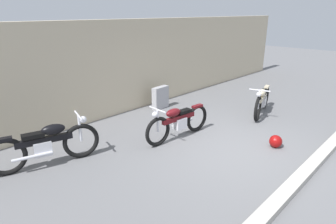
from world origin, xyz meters
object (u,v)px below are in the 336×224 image
(motorcycle_black, at_px, (46,144))
(helmet, at_px, (276,141))
(stone_marker, at_px, (160,98))
(motorcycle_cream, at_px, (262,100))
(motorcycle_maroon, at_px, (178,122))

(motorcycle_black, bearing_deg, helmet, -20.54)
(stone_marker, relative_size, helmet, 2.42)
(motorcycle_cream, height_order, motorcycle_black, motorcycle_black)
(stone_marker, relative_size, motorcycle_maroon, 0.35)
(motorcycle_maroon, relative_size, motorcycle_black, 0.95)
(motorcycle_maroon, bearing_deg, stone_marker, -119.48)
(helmet, height_order, motorcycle_maroon, motorcycle_maroon)
(motorcycle_maroon, bearing_deg, motorcycle_cream, 172.78)
(motorcycle_cream, relative_size, motorcycle_black, 0.94)
(helmet, xyz_separation_m, motorcycle_maroon, (-1.16, 1.95, 0.29))
(stone_marker, bearing_deg, motorcycle_black, -167.19)
(stone_marker, xyz_separation_m, motorcycle_black, (-4.10, -0.93, 0.11))
(stone_marker, relative_size, motorcycle_black, 0.34)
(stone_marker, xyz_separation_m, motorcycle_maroon, (-1.32, -1.93, 0.08))
(motorcycle_maroon, bearing_deg, helmet, 125.79)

